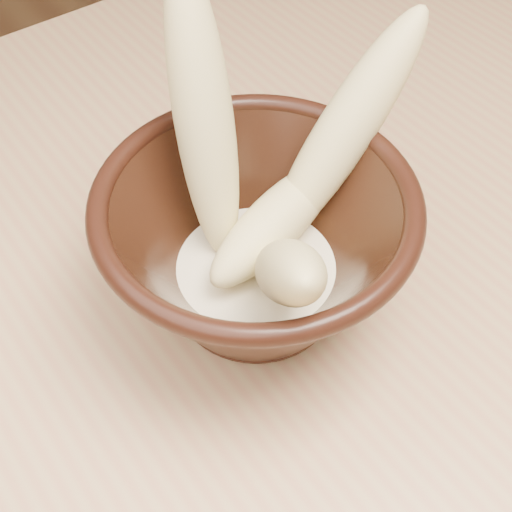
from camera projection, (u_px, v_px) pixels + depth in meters
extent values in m
cube|color=tan|center=(225.00, 348.00, 0.47)|extent=(1.20, 0.80, 0.04)
cylinder|color=tan|center=(389.00, 161.00, 1.14)|extent=(0.05, 0.05, 0.71)
cylinder|color=black|center=(256.00, 300.00, 0.47)|extent=(0.08, 0.08, 0.01)
cylinder|color=black|center=(256.00, 282.00, 0.45)|extent=(0.08, 0.08, 0.01)
torus|color=black|center=(256.00, 203.00, 0.40)|extent=(0.19, 0.19, 0.01)
cylinder|color=beige|center=(256.00, 273.00, 0.45)|extent=(0.11, 0.11, 0.01)
ellipsoid|color=#DDD182|center=(204.00, 117.00, 0.41)|extent=(0.07, 0.11, 0.18)
ellipsoid|color=#DDD182|center=(345.00, 131.00, 0.43)|extent=(0.14, 0.05, 0.15)
ellipsoid|color=#DDD182|center=(275.00, 222.00, 0.44)|extent=(0.12, 0.06, 0.04)
ellipsoid|color=#DDD182|center=(289.00, 272.00, 0.38)|extent=(0.09, 0.12, 0.12)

